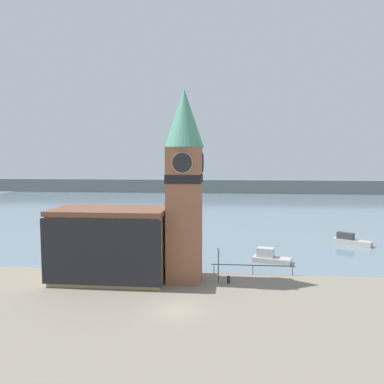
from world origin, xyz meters
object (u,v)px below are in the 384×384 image
(boat_near, at_px, (270,257))
(lamp_post, at_px, (218,258))
(pier_building, at_px, (110,244))
(mooring_bollard_near, at_px, (229,279))
(clock_tower, at_px, (184,180))
(boat_far, at_px, (350,241))

(boat_near, height_order, lamp_post, lamp_post)
(pier_building, height_order, mooring_bollard_near, pier_building)
(clock_tower, distance_m, lamp_post, 8.92)
(pier_building, xyz_separation_m, lamp_post, (11.60, 0.15, -1.27))
(boat_far, bearing_deg, pier_building, -114.07)
(clock_tower, height_order, lamp_post, clock_tower)
(boat_far, bearing_deg, lamp_post, -101.41)
(clock_tower, height_order, boat_near, clock_tower)
(mooring_bollard_near, height_order, lamp_post, lamp_post)
(boat_far, height_order, lamp_post, lamp_post)
(mooring_bollard_near, bearing_deg, clock_tower, 172.31)
(boat_near, bearing_deg, pier_building, -137.40)
(clock_tower, xyz_separation_m, boat_far, (23.16, 18.74, -10.11))
(clock_tower, height_order, boat_far, clock_tower)
(pier_building, xyz_separation_m, mooring_bollard_near, (12.67, 0.01, -3.45))
(boat_far, relative_size, mooring_bollard_near, 6.66)
(clock_tower, distance_m, boat_far, 31.46)
(pier_building, distance_m, mooring_bollard_near, 13.14)
(clock_tower, height_order, pier_building, clock_tower)
(pier_building, height_order, boat_near, pier_building)
(boat_near, distance_m, lamp_post, 10.69)
(lamp_post, bearing_deg, mooring_bollard_near, -7.13)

